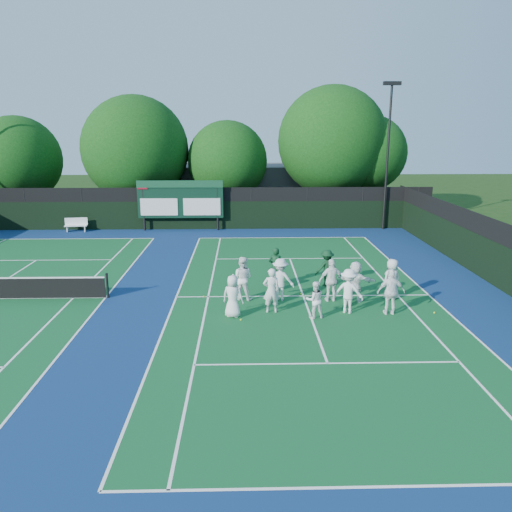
{
  "coord_description": "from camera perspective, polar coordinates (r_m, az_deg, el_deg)",
  "views": [
    {
      "loc": [
        -2.57,
        -19.43,
        7.05
      ],
      "look_at": [
        -2.0,
        3.0,
        1.3
      ],
      "focal_mm": 35.0,
      "sensor_mm": 36.0,
      "label": 1
    }
  ],
  "objects": [
    {
      "name": "player_front_0",
      "position": [
        19.13,
        -2.67,
        -4.61
      ],
      "size": [
        0.93,
        0.75,
        1.66
      ],
      "primitive_type": "imported",
      "rotation": [
        0.0,
        0.0,
        2.84
      ],
      "color": "white",
      "rests_on": "ground"
    },
    {
      "name": "player_back_4",
      "position": [
        21.82,
        15.25,
        -2.58
      ],
      "size": [
        1.01,
        0.85,
        1.75
      ],
      "primitive_type": "imported",
      "rotation": [
        0.0,
        0.0,
        3.55
      ],
      "color": "silver",
      "rests_on": "ground"
    },
    {
      "name": "ground",
      "position": [
        20.83,
        5.75,
        -5.49
      ],
      "size": [
        120.0,
        120.0,
        0.0
      ],
      "primitive_type": "plane",
      "color": "#17320D",
      "rests_on": "ground"
    },
    {
      "name": "tennis_ball_5",
      "position": [
        20.95,
        10.27,
        -5.43
      ],
      "size": [
        0.07,
        0.07,
        0.07
      ],
      "primitive_type": "sphere",
      "color": "yellow",
      "rests_on": "ground"
    },
    {
      "name": "tennis_ball_4",
      "position": [
        21.93,
        5.14,
        -4.34
      ],
      "size": [
        0.07,
        0.07,
        0.07
      ],
      "primitive_type": "sphere",
      "color": "yellow",
      "rests_on": "ground"
    },
    {
      "name": "player_back_3",
      "position": [
        21.19,
        11.26,
        -2.87
      ],
      "size": [
        1.68,
        1.11,
        1.74
      ],
      "primitive_type": "imported",
      "rotation": [
        0.0,
        0.0,
        2.73
      ],
      "color": "white",
      "rests_on": "ground"
    },
    {
      "name": "tree_c",
      "position": [
        39.11,
        -3.05,
        10.57
      ],
      "size": [
        6.11,
        6.11,
        7.68
      ],
      "color": "black",
      "rests_on": "ground"
    },
    {
      "name": "player_back_2",
      "position": [
        21.04,
        8.63,
        -2.76
      ],
      "size": [
        1.12,
        0.58,
        1.82
      ],
      "primitive_type": "imported",
      "rotation": [
        0.0,
        0.0,
        3.27
      ],
      "color": "white",
      "rests_on": "ground"
    },
    {
      "name": "player_front_3",
      "position": [
        19.85,
        10.53,
        -3.96
      ],
      "size": [
        1.32,
        1.06,
        1.78
      ],
      "primitive_type": "imported",
      "rotation": [
        0.0,
        0.0,
        2.73
      ],
      "color": "white",
      "rests_on": "ground"
    },
    {
      "name": "tree_d",
      "position": [
        39.64,
        8.9,
        12.55
      ],
      "size": [
        8.31,
        8.31,
        10.27
      ],
      "color": "black",
      "rests_on": "ground"
    },
    {
      "name": "bench",
      "position": [
        37.32,
        -19.87,
        3.44
      ],
      "size": [
        1.58,
        0.64,
        0.97
      ],
      "color": "white",
      "rests_on": "ground"
    },
    {
      "name": "coach_left",
      "position": [
        22.82,
        2.25,
        -1.25
      ],
      "size": [
        0.73,
        0.55,
        1.82
      ],
      "primitive_type": "imported",
      "rotation": [
        0.0,
        0.0,
        2.95
      ],
      "color": "#0E361C",
      "rests_on": "ground"
    },
    {
      "name": "player_back_1",
      "position": [
        20.95,
        2.8,
        -2.7
      ],
      "size": [
        1.29,
        0.92,
        1.8
      ],
      "primitive_type": "imported",
      "rotation": [
        0.0,
        0.0,
        2.91
      ],
      "color": "silver",
      "rests_on": "ground"
    },
    {
      "name": "light_pole_right",
      "position": [
        36.55,
        14.91,
        12.73
      ],
      "size": [
        1.2,
        0.3,
        10.12
      ],
      "color": "black",
      "rests_on": "ground"
    },
    {
      "name": "back_fence",
      "position": [
        36.05,
        -6.93,
        5.18
      ],
      "size": [
        34.0,
        0.08,
        3.0
      ],
      "color": "black",
      "rests_on": "ground"
    },
    {
      "name": "tree_b",
      "position": [
        39.86,
        -13.35,
        11.47
      ],
      "size": [
        8.07,
        8.07,
        9.54
      ],
      "color": "black",
      "rests_on": "ground"
    },
    {
      "name": "tree_e",
      "position": [
        40.28,
        12.96,
        11.17
      ],
      "size": [
        5.76,
        5.76,
        8.08
      ],
      "color": "black",
      "rests_on": "ground"
    },
    {
      "name": "tennis_ball_1",
      "position": [
        23.01,
        10.27,
        -3.62
      ],
      "size": [
        0.07,
        0.07,
        0.07
      ],
      "primitive_type": "sphere",
      "color": "yellow",
      "rests_on": "ground"
    },
    {
      "name": "player_back_0",
      "position": [
        21.02,
        -1.59,
        -2.55
      ],
      "size": [
        1.07,
        0.93,
        1.87
      ],
      "primitive_type": "imported",
      "rotation": [
        0.0,
        0.0,
        2.86
      ],
      "color": "white",
      "rests_on": "ground"
    },
    {
      "name": "coach_right",
      "position": [
        23.07,
        8.09,
        -1.36
      ],
      "size": [
        1.24,
        0.94,
        1.71
      ],
      "primitive_type": "imported",
      "rotation": [
        0.0,
        0.0,
        3.45
      ],
      "color": "#0E341A",
      "rests_on": "ground"
    },
    {
      "name": "near_court",
      "position": [
        21.76,
        5.42,
        -4.57
      ],
      "size": [
        11.05,
        23.85,
        0.01
      ],
      "color": "#115225",
      "rests_on": "ground"
    },
    {
      "name": "tennis_ball_2",
      "position": [
        20.91,
        19.72,
        -6.12
      ],
      "size": [
        0.07,
        0.07,
        0.07
      ],
      "primitive_type": "sphere",
      "color": "yellow",
      "rests_on": "ground"
    },
    {
      "name": "scoreboard",
      "position": [
        35.63,
        -8.66,
        6.37
      ],
      "size": [
        6.0,
        0.21,
        3.55
      ],
      "color": "black",
      "rests_on": "ground"
    },
    {
      "name": "tree_a",
      "position": [
        42.61,
        -25.31,
        9.75
      ],
      "size": [
        6.49,
        6.49,
        8.03
      ],
      "color": "black",
      "rests_on": "ground"
    },
    {
      "name": "tennis_ball_0",
      "position": [
        19.01,
        -1.75,
        -7.29
      ],
      "size": [
        0.07,
        0.07,
        0.07
      ],
      "primitive_type": "sphere",
      "color": "yellow",
      "rests_on": "ground"
    },
    {
      "name": "court_apron",
      "position": [
        21.88,
        -10.43,
        -4.66
      ],
      "size": [
        34.0,
        32.0,
        0.01
      ],
      "primitive_type": "cube",
      "color": "navy",
      "rests_on": "ground"
    },
    {
      "name": "player_front_1",
      "position": [
        19.55,
        1.77,
        -3.96
      ],
      "size": [
        0.67,
        0.44,
        1.81
      ],
      "primitive_type": "imported",
      "rotation": [
        0.0,
        0.0,
        3.16
      ],
      "color": "silver",
      "rests_on": "ground"
    },
    {
      "name": "player_front_4",
      "position": [
        20.03,
        15.17,
        -3.99
      ],
      "size": [
        1.07,
        0.46,
        1.82
      ],
      "primitive_type": "imported",
      "rotation": [
        0.0,
        0.0,
        3.13
      ],
      "color": "white",
      "rests_on": "ground"
    },
    {
      "name": "clubhouse",
      "position": [
        43.73,
        -0.71,
        7.74
      ],
      "size": [
        18.0,
        6.0,
        4.0
      ],
      "primitive_type": "cube",
      "color": "#525156",
      "rests_on": "ground"
    },
    {
      "name": "divider_fence_right",
      "position": [
        24.16,
        27.21,
        -0.88
      ],
      "size": [
        0.08,
        32.0,
        3.0
      ],
      "color": "black",
      "rests_on": "ground"
    },
    {
      "name": "player_front_2",
      "position": [
        19.18,
        6.73,
        -4.98
      ],
      "size": [
        0.78,
        0.65,
        1.45
      ],
      "primitive_type": "imported",
      "rotation": [
        0.0,
        0.0,
        3.29
      ],
      "color": "white",
      "rests_on": "ground"
    },
    {
      "name": "tennis_ball_3",
      "position": [
        21.64,
        -5.98,
        -4.63
      ],
      "size": [
        0.07,
        0.07,
        0.07
      ],
      "primitive_type": "sphere",
      "color": "yellow",
      "rests_on": "ground"
    }
  ]
}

